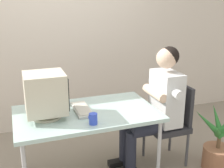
# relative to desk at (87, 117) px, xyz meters

# --- Properties ---
(wall_back) EXTENTS (8.00, 0.10, 3.00)m
(wall_back) POSITION_rel_desk_xyz_m (0.30, 1.40, 0.82)
(wall_back) COLOR beige
(wall_back) RESTS_ON ground_plane
(desk) EXTENTS (1.34, 0.80, 0.73)m
(desk) POSITION_rel_desk_xyz_m (0.00, 0.00, 0.00)
(desk) COLOR #B7B7BC
(desk) RESTS_ON ground_plane
(crt_monitor) EXTENTS (0.36, 0.33, 0.41)m
(crt_monitor) POSITION_rel_desk_xyz_m (-0.37, -0.00, 0.27)
(crt_monitor) COLOR beige
(crt_monitor) RESTS_ON desk
(keyboard) EXTENTS (0.15, 0.40, 0.03)m
(keyboard) POSITION_rel_desk_xyz_m (-0.03, 0.04, 0.06)
(keyboard) COLOR silver
(keyboard) RESTS_ON desk
(office_chair) EXTENTS (0.41, 0.41, 0.88)m
(office_chair) POSITION_rel_desk_xyz_m (0.95, 0.01, -0.18)
(office_chair) COLOR #4C4C51
(office_chair) RESTS_ON ground_plane
(person_seated) EXTENTS (0.72, 0.58, 1.30)m
(person_seated) POSITION_rel_desk_xyz_m (0.76, 0.01, 0.03)
(person_seated) COLOR silver
(person_seated) RESTS_ON ground_plane
(potted_plant) EXTENTS (0.49, 0.47, 0.70)m
(potted_plant) POSITION_rel_desk_xyz_m (1.34, -0.31, -0.42)
(potted_plant) COLOR #9E6647
(potted_plant) RESTS_ON ground_plane
(desk_mug) EXTENTS (0.07, 0.08, 0.10)m
(desk_mug) POSITION_rel_desk_xyz_m (-0.01, -0.28, 0.10)
(desk_mug) COLOR blue
(desk_mug) RESTS_ON desk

